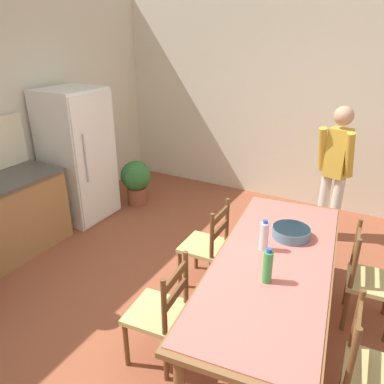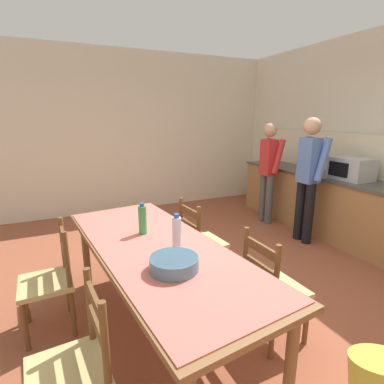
{
  "view_description": "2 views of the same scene",
  "coord_description": "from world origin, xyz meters",
  "px_view_note": "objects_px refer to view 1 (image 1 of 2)",
  "views": [
    {
      "loc": [
        -2.12,
        -1.42,
        2.42
      ],
      "look_at": [
        0.34,
        -0.06,
        1.19
      ],
      "focal_mm": 35.0,
      "sensor_mm": 36.0,
      "label": 1
    },
    {
      "loc": [
        2.37,
        -1.44,
        1.75
      ],
      "look_at": [
        -0.29,
        -0.23,
        1.01
      ],
      "focal_mm": 28.0,
      "sensor_mm": 36.0,
      "label": 2
    }
  ],
  "objects_px": {
    "bottle_near_centre": "(268,266)",
    "chair_side_far_left": "(160,313)",
    "potted_plant": "(136,180)",
    "person_by_table": "(335,168)",
    "chair_side_near_right": "(367,280)",
    "serving_bowl": "(291,232)",
    "bottle_off_centre": "(264,236)",
    "chair_side_far_right": "(207,246)",
    "refrigerator": "(78,156)",
    "chair_side_near_left": "(371,374)",
    "dining_table": "(273,268)"
  },
  "relations": [
    {
      "from": "refrigerator",
      "to": "potted_plant",
      "type": "distance_m",
      "value": 0.92
    },
    {
      "from": "refrigerator",
      "to": "bottle_off_centre",
      "type": "height_order",
      "value": "refrigerator"
    },
    {
      "from": "person_by_table",
      "to": "chair_side_far_left",
      "type": "bearing_deg",
      "value": -1.84
    },
    {
      "from": "chair_side_far_right",
      "to": "serving_bowl",
      "type": "bearing_deg",
      "value": 87.33
    },
    {
      "from": "chair_side_far_left",
      "to": "chair_side_far_right",
      "type": "bearing_deg",
      "value": -178.7
    },
    {
      "from": "refrigerator",
      "to": "dining_table",
      "type": "relative_size",
      "value": 0.73
    },
    {
      "from": "bottle_off_centre",
      "to": "dining_table",
      "type": "bearing_deg",
      "value": -129.49
    },
    {
      "from": "dining_table",
      "to": "bottle_off_centre",
      "type": "bearing_deg",
      "value": 50.51
    },
    {
      "from": "chair_side_near_left",
      "to": "person_by_table",
      "type": "distance_m",
      "value": 2.55
    },
    {
      "from": "chair_side_near_right",
      "to": "chair_side_far_left",
      "type": "xyz_separation_m",
      "value": [
        -1.2,
        1.33,
        0.0
      ]
    },
    {
      "from": "bottle_near_centre",
      "to": "serving_bowl",
      "type": "xyz_separation_m",
      "value": [
        0.69,
        0.01,
        -0.07
      ]
    },
    {
      "from": "potted_plant",
      "to": "person_by_table",
      "type": "bearing_deg",
      "value": -82.38
    },
    {
      "from": "potted_plant",
      "to": "bottle_near_centre",
      "type": "bearing_deg",
      "value": -126.48
    },
    {
      "from": "dining_table",
      "to": "person_by_table",
      "type": "xyz_separation_m",
      "value": [
        1.99,
        -0.1,
        0.22
      ]
    },
    {
      "from": "chair_side_near_left",
      "to": "serving_bowl",
      "type": "bearing_deg",
      "value": 40.02
    },
    {
      "from": "bottle_near_centre",
      "to": "bottle_off_centre",
      "type": "height_order",
      "value": "same"
    },
    {
      "from": "bottle_near_centre",
      "to": "chair_side_near_right",
      "type": "xyz_separation_m",
      "value": [
        0.88,
        -0.63,
        -0.46
      ]
    },
    {
      "from": "bottle_off_centre",
      "to": "chair_side_near_left",
      "type": "xyz_separation_m",
      "value": [
        -0.53,
        -0.91,
        -0.46
      ]
    },
    {
      "from": "person_by_table",
      "to": "potted_plant",
      "type": "height_order",
      "value": "person_by_table"
    },
    {
      "from": "bottle_near_centre",
      "to": "chair_side_near_right",
      "type": "height_order",
      "value": "bottle_near_centre"
    },
    {
      "from": "chair_side_near_right",
      "to": "chair_side_far_left",
      "type": "distance_m",
      "value": 1.79
    },
    {
      "from": "chair_side_near_left",
      "to": "potted_plant",
      "type": "distance_m",
      "value": 3.93
    },
    {
      "from": "bottle_near_centre",
      "to": "serving_bowl",
      "type": "distance_m",
      "value": 0.69
    },
    {
      "from": "chair_side_far_left",
      "to": "potted_plant",
      "type": "relative_size",
      "value": 1.36
    },
    {
      "from": "serving_bowl",
      "to": "potted_plant",
      "type": "xyz_separation_m",
      "value": [
        1.23,
        2.58,
        -0.45
      ]
    },
    {
      "from": "chair_side_far_right",
      "to": "chair_side_far_left",
      "type": "distance_m",
      "value": 1.03
    },
    {
      "from": "potted_plant",
      "to": "serving_bowl",
      "type": "bearing_deg",
      "value": -115.43
    },
    {
      "from": "dining_table",
      "to": "serving_bowl",
      "type": "distance_m",
      "value": 0.43
    },
    {
      "from": "refrigerator",
      "to": "chair_side_near_right",
      "type": "xyz_separation_m",
      "value": [
        -0.38,
        -3.65,
        -0.43
      ]
    },
    {
      "from": "bottle_near_centre",
      "to": "chair_side_far_left",
      "type": "xyz_separation_m",
      "value": [
        -0.31,
        0.7,
        -0.46
      ]
    },
    {
      "from": "chair_side_near_right",
      "to": "chair_side_far_right",
      "type": "bearing_deg",
      "value": 91.79
    },
    {
      "from": "serving_bowl",
      "to": "potted_plant",
      "type": "bearing_deg",
      "value": 64.57
    },
    {
      "from": "serving_bowl",
      "to": "chair_side_near_right",
      "type": "height_order",
      "value": "chair_side_near_right"
    },
    {
      "from": "chair_side_far_right",
      "to": "chair_side_near_left",
      "type": "xyz_separation_m",
      "value": [
        -0.85,
        -1.57,
        0.0
      ]
    },
    {
      "from": "bottle_near_centre",
      "to": "bottle_off_centre",
      "type": "bearing_deg",
      "value": 22.02
    },
    {
      "from": "serving_bowl",
      "to": "chair_side_near_left",
      "type": "bearing_deg",
      "value": -137.23
    },
    {
      "from": "bottle_near_centre",
      "to": "chair_side_near_left",
      "type": "xyz_separation_m",
      "value": [
        -0.14,
        -0.75,
        -0.46
      ]
    },
    {
      "from": "refrigerator",
      "to": "bottle_near_centre",
      "type": "bearing_deg",
      "value": -112.63
    },
    {
      "from": "bottle_near_centre",
      "to": "serving_bowl",
      "type": "height_order",
      "value": "bottle_near_centre"
    },
    {
      "from": "bottle_near_centre",
      "to": "chair_side_far_right",
      "type": "distance_m",
      "value": 1.18
    },
    {
      "from": "person_by_table",
      "to": "dining_table",
      "type": "bearing_deg",
      "value": 11.79
    },
    {
      "from": "serving_bowl",
      "to": "chair_side_near_right",
      "type": "relative_size",
      "value": 0.35
    },
    {
      "from": "bottle_off_centre",
      "to": "chair_side_far_right",
      "type": "bearing_deg",
      "value": 64.11
    },
    {
      "from": "bottle_off_centre",
      "to": "chair_side_far_left",
      "type": "bearing_deg",
      "value": 142.09
    },
    {
      "from": "chair_side_far_left",
      "to": "potted_plant",
      "type": "xyz_separation_m",
      "value": [
        2.23,
        1.89,
        -0.06
      ]
    },
    {
      "from": "chair_side_near_right",
      "to": "chair_side_near_left",
      "type": "xyz_separation_m",
      "value": [
        -1.02,
        -0.12,
        0.0
      ]
    },
    {
      "from": "dining_table",
      "to": "potted_plant",
      "type": "bearing_deg",
      "value": 57.47
    },
    {
      "from": "chair_side_near_right",
      "to": "chair_side_near_left",
      "type": "relative_size",
      "value": 1.0
    },
    {
      "from": "bottle_off_centre",
      "to": "person_by_table",
      "type": "distance_m",
      "value": 1.9
    },
    {
      "from": "chair_side_far_right",
      "to": "person_by_table",
      "type": "distance_m",
      "value": 1.86
    }
  ]
}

